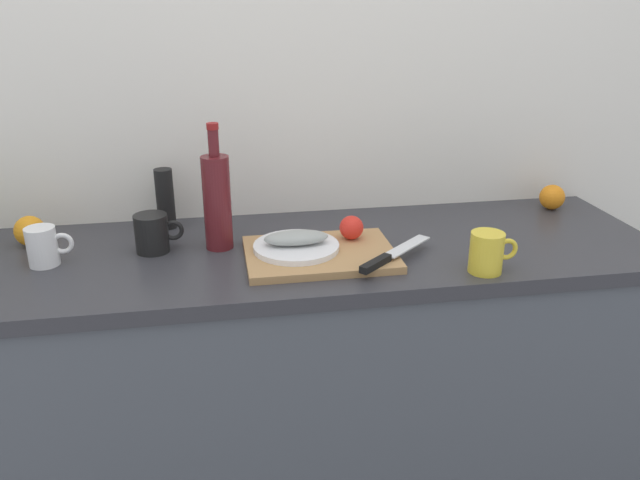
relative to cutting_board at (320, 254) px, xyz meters
The scene contains 14 objects.
back_wall 0.53m from the cutting_board, 97.10° to the left, with size 3.20×0.05×2.50m, color white.
kitchen_counter 0.47m from the cutting_board, 123.44° to the left, with size 2.00×0.60×0.90m.
cutting_board is the anchor object (origin of this frame).
white_plate 0.07m from the cutting_board, 162.44° to the left, with size 0.22×0.22×0.01m, color white.
fish_fillet 0.08m from the cutting_board, 162.44° to the left, with size 0.17×0.07×0.04m, color #999E99.
chef_knife 0.18m from the cutting_board, 30.12° to the right, with size 0.24×0.21×0.02m.
tomato_0 0.13m from the cutting_board, 35.08° to the left, with size 0.07×0.07×0.07m, color red.
wine_bottle 0.31m from the cutting_board, 155.07° to the left, with size 0.07×0.07×0.34m.
coffee_mug_0 0.70m from the cutting_board, behind, with size 0.11×0.07×0.10m.
coffee_mug_1 0.45m from the cutting_board, 164.33° to the left, with size 0.13×0.09×0.10m.
coffee_mug_2 0.42m from the cutting_board, 21.73° to the right, with size 0.12×0.08×0.10m.
orange_0 0.84m from the cutting_board, 18.53° to the left, with size 0.08×0.08×0.08m, color orange.
orange_1 0.80m from the cutting_board, 163.59° to the left, with size 0.08×0.08×0.08m, color orange.
pepper_mill 0.51m from the cutting_board, 143.25° to the left, with size 0.05×0.05×0.18m, color black.
Camera 1 is at (-0.21, -1.57, 1.55)m, focal length 35.53 mm.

